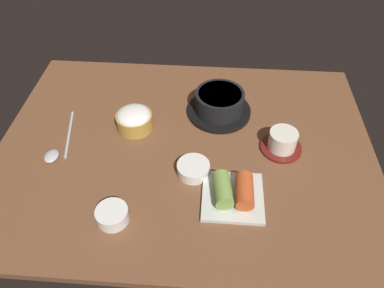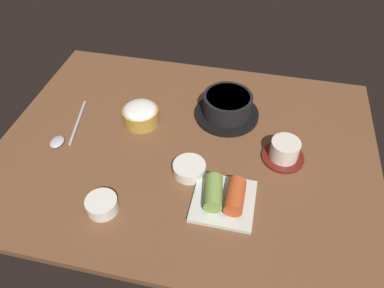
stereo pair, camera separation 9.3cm
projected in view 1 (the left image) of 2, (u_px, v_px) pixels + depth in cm
name	position (u px, v px, depth cm)	size (l,w,h in cm)	color
dining_table	(185.00, 149.00, 97.31)	(100.00, 76.00, 2.00)	brown
stone_pot	(219.00, 104.00, 103.72)	(18.46, 18.46, 7.15)	black
rice_bowl	(134.00, 119.00, 99.53)	(10.02, 10.02, 6.23)	#B78C38
tea_cup_with_saucer	(282.00, 142.00, 94.01)	(10.88, 10.88, 5.80)	maroon
banchan_cup_center	(193.00, 168.00, 89.03)	(8.15, 8.15, 2.92)	white
kimchi_plate	(233.00, 193.00, 83.28)	(14.26, 14.26, 5.20)	silver
side_bowl_near	(112.00, 215.00, 79.41)	(7.23, 7.23, 3.35)	white
spoon	(58.00, 148.00, 95.31)	(5.73, 20.01, 1.35)	#B7B7BC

